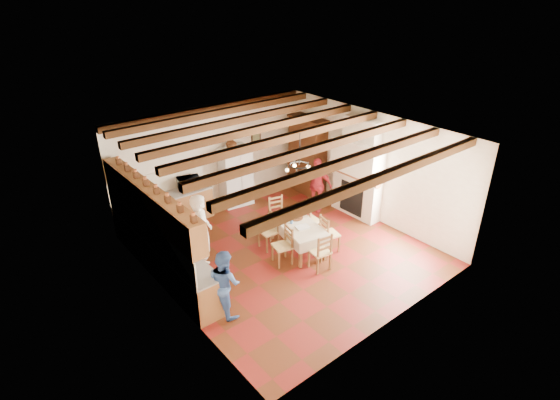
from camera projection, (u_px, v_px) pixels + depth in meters
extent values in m
cube|color=#4F220F|center=(285.00, 251.00, 10.83)|extent=(6.00, 6.50, 0.02)
cube|color=silver|center=(285.00, 134.00, 9.48)|extent=(6.00, 6.50, 0.02)
cube|color=beige|center=(212.00, 157.00, 12.41)|extent=(6.00, 0.02, 3.00)
cube|color=beige|center=(400.00, 257.00, 7.89)|extent=(6.00, 0.02, 3.00)
cube|color=beige|center=(166.00, 239.00, 8.45)|extent=(0.02, 6.50, 3.00)
cube|color=beige|center=(370.00, 165.00, 11.85)|extent=(0.02, 6.50, 3.00)
cube|color=brown|center=(163.00, 256.00, 9.84)|extent=(0.60, 4.30, 0.86)
cube|color=brown|center=(171.00, 210.00, 11.80)|extent=(2.30, 0.60, 0.86)
cube|color=gray|center=(160.00, 239.00, 9.63)|extent=(0.62, 4.30, 0.04)
cube|color=gray|center=(169.00, 195.00, 11.60)|extent=(2.34, 0.62, 0.04)
cube|color=silver|center=(146.00, 231.00, 9.33)|extent=(0.03, 4.30, 0.60)
cube|color=silver|center=(163.00, 181.00, 11.65)|extent=(2.30, 0.03, 0.60)
cube|color=brown|center=(149.00, 201.00, 9.13)|extent=(0.35, 4.20, 0.70)
cube|color=#322417|center=(256.00, 135.00, 13.11)|extent=(0.34, 0.03, 0.42)
cube|color=silver|center=(235.00, 176.00, 12.79)|extent=(0.96, 0.83, 1.74)
cube|color=beige|center=(298.00, 225.00, 10.59)|extent=(1.15, 1.77, 0.05)
cube|color=brown|center=(300.00, 255.00, 10.03)|extent=(0.08, 0.08, 0.67)
cube|color=brown|center=(325.00, 248.00, 10.31)|extent=(0.08, 0.08, 0.67)
cube|color=brown|center=(272.00, 227.00, 11.18)|extent=(0.08, 0.08, 0.67)
cube|color=brown|center=(295.00, 221.00, 11.46)|extent=(0.08, 0.08, 0.67)
torus|color=black|center=(299.00, 165.00, 9.89)|extent=(0.47, 0.47, 0.03)
imported|color=white|center=(202.00, 233.00, 9.75)|extent=(0.67, 0.81, 1.89)
imported|color=#385998|center=(224.00, 283.00, 8.49)|extent=(0.60, 0.74, 1.44)
imported|color=#B52631|center=(316.00, 184.00, 12.43)|extent=(0.73, 1.01, 1.59)
imported|color=silver|center=(189.00, 183.00, 11.86)|extent=(0.69, 0.56, 0.33)
imported|color=#391A0C|center=(231.00, 143.00, 12.29)|extent=(0.33, 0.33, 0.33)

